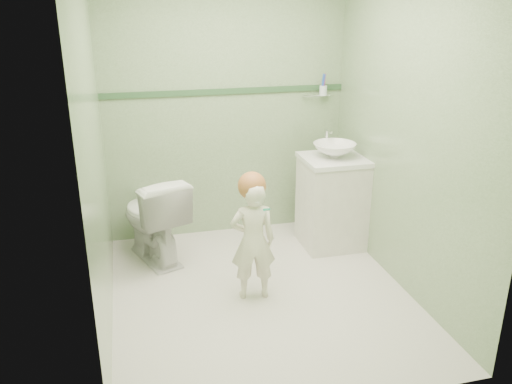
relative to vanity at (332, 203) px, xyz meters
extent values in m
plane|color=silver|center=(-0.84, -0.70, -0.40)|extent=(2.50, 2.50, 0.00)
cube|color=#83A172|center=(-0.84, 0.55, 0.80)|extent=(2.20, 0.04, 2.40)
cube|color=#83A172|center=(-0.84, -1.95, 0.80)|extent=(2.20, 0.04, 2.40)
cube|color=#83A172|center=(-1.94, -0.70, 0.80)|extent=(0.04, 2.50, 2.40)
cube|color=#83A172|center=(0.26, -0.70, 0.80)|extent=(0.04, 2.50, 2.40)
cube|color=#305532|center=(-0.84, 0.54, 0.95)|extent=(2.20, 0.02, 0.05)
cube|color=silver|center=(0.00, 0.00, 0.00)|extent=(0.52, 0.50, 0.80)
cube|color=white|center=(0.00, 0.00, 0.41)|extent=(0.54, 0.52, 0.04)
imported|color=white|center=(0.00, 0.00, 0.49)|extent=(0.37, 0.37, 0.13)
cylinder|color=silver|center=(0.00, 0.20, 0.55)|extent=(0.03, 0.03, 0.18)
cylinder|color=silver|center=(0.00, 0.15, 0.63)|extent=(0.02, 0.12, 0.02)
cylinder|color=silver|center=(0.00, 0.50, 0.88)|extent=(0.26, 0.02, 0.02)
cylinder|color=silver|center=(0.06, 0.48, 0.93)|extent=(0.07, 0.07, 0.09)
cylinder|color=red|center=(0.07, 0.48, 1.00)|extent=(0.01, 0.01, 0.17)
cylinder|color=blue|center=(0.05, 0.48, 1.00)|extent=(0.01, 0.01, 0.17)
cylinder|color=#663FA6|center=(0.06, 0.47, 1.00)|extent=(0.01, 0.01, 0.17)
cylinder|color=blue|center=(0.05, 0.47, 1.00)|extent=(0.01, 0.01, 0.17)
imported|color=white|center=(-1.58, 0.10, -0.02)|extent=(0.65, 0.85, 0.76)
imported|color=white|center=(-0.90, -0.70, 0.06)|extent=(0.35, 0.25, 0.91)
sphere|color=#A56331|center=(-0.90, -0.68, 0.48)|extent=(0.20, 0.20, 0.20)
cylinder|color=#139A72|center=(-0.84, -0.84, 0.35)|extent=(0.09, 0.13, 0.06)
cube|color=white|center=(-0.89, -0.79, 0.39)|extent=(0.03, 0.03, 0.02)
camera|label=1|loc=(-1.73, -4.08, 1.72)|focal=36.79mm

